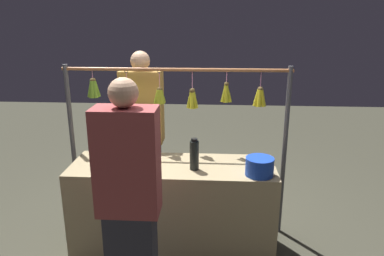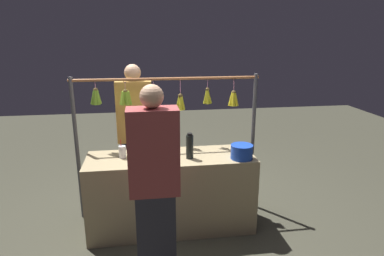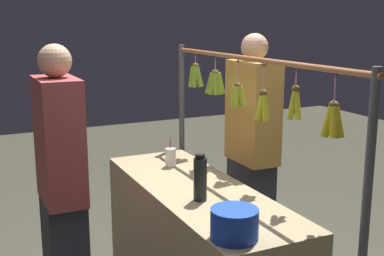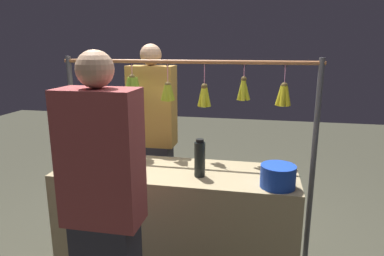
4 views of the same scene
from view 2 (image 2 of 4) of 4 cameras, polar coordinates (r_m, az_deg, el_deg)
name	(u,v)px [view 2 (image 2 of 4)]	position (r m, az deg, el deg)	size (l,w,h in m)	color
ground_plane	(172,226)	(4.03, -3.43, -16.29)	(12.00, 12.00, 0.00)	#3E3D30
market_counter	(171,192)	(3.82, -3.53, -10.85)	(1.81, 0.60, 0.85)	tan
display_rack	(164,115)	(3.88, -4.73, 2.24)	(2.14, 0.14, 1.69)	#4C4C51
water_bottle	(190,146)	(3.54, -0.39, -3.14)	(0.08, 0.08, 0.28)	black
blue_bucket	(242,152)	(3.59, 8.45, -4.01)	(0.23, 0.23, 0.15)	#1940B9
drink_cup	(122,152)	(3.66, -11.75, -4.00)	(0.08, 0.08, 0.20)	silver
vendor_person	(136,138)	(4.23, -9.56, -1.65)	(0.43, 0.23, 1.79)	#2D2D38
customer_person	(155,189)	(2.90, -6.36, -10.24)	(0.42, 0.23, 1.76)	#2D2D38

